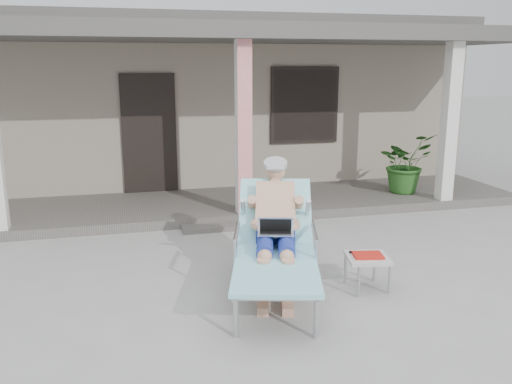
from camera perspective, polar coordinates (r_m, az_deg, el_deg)
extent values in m
plane|color=#9E9E99|center=(6.52, 3.03, -8.39)|extent=(60.00, 60.00, 0.00)
cube|color=gray|center=(12.44, -5.87, 9.10)|extent=(10.00, 5.00, 3.00)
cube|color=#474442|center=(12.43, -6.06, 16.70)|extent=(10.40, 5.40, 0.30)
cube|color=black|center=(9.83, -11.18, 6.03)|extent=(0.95, 0.06, 2.10)
cube|color=black|center=(10.35, 5.14, 9.09)|extent=(1.20, 0.06, 1.30)
cube|color=black|center=(10.35, 5.15, 9.09)|extent=(1.32, 0.05, 1.42)
cube|color=#605B56|center=(9.26, -2.46, -1.27)|extent=(10.00, 2.00, 0.15)
cube|color=red|center=(8.18, -1.33, 6.65)|extent=(0.22, 0.22, 2.61)
cube|color=silver|center=(9.59, 19.67, 6.87)|extent=(0.22, 0.22, 2.61)
cube|color=#474442|center=(8.97, -2.64, 16.34)|extent=(10.00, 2.30, 0.24)
cube|color=#605B56|center=(8.19, -0.80, -3.49)|extent=(2.00, 0.30, 0.07)
cylinder|color=#B7B7BC|center=(4.98, -2.13, -12.85)|extent=(0.05, 0.05, 0.42)
cylinder|color=#B7B7BC|center=(4.99, 6.38, -12.88)|extent=(0.05, 0.05, 0.42)
cylinder|color=#B7B7BC|center=(6.39, -1.25, -6.77)|extent=(0.05, 0.05, 0.42)
cylinder|color=#B7B7BC|center=(6.40, 5.26, -6.81)|extent=(0.05, 0.05, 0.42)
cube|color=#B7B7BC|center=(5.38, 2.09, -8.13)|extent=(1.07, 1.54, 0.03)
cube|color=#97D0EA|center=(5.37, 2.10, -7.85)|extent=(1.19, 1.61, 0.04)
cube|color=#B7B7BC|center=(6.26, 2.04, -2.42)|extent=(0.87, 0.83, 0.56)
cube|color=#97D0EA|center=(6.25, 2.04, -2.07)|extent=(1.00, 0.94, 0.64)
cylinder|color=#A3A2A5|center=(6.46, 2.06, 3.03)|extent=(0.35, 0.35, 0.15)
cube|color=silver|center=(5.78, 2.07, -4.26)|extent=(0.44, 0.36, 0.27)
cube|color=#B9B9B4|center=(6.04, 11.68, -6.82)|extent=(0.53, 0.53, 0.04)
cylinder|color=#B7B7BC|center=(5.89, 10.77, -9.28)|extent=(0.03, 0.03, 0.34)
cylinder|color=#B7B7BC|center=(6.04, 13.88, -8.85)|extent=(0.03, 0.03, 0.34)
cylinder|color=#B7B7BC|center=(6.19, 9.37, -8.08)|extent=(0.03, 0.03, 0.34)
cylinder|color=#B7B7BC|center=(6.33, 12.37, -7.71)|extent=(0.03, 0.03, 0.34)
cube|color=red|center=(6.03, 11.70, -6.54)|extent=(0.35, 0.29, 0.03)
cube|color=black|center=(6.13, 11.22, -6.23)|extent=(0.31, 0.08, 0.03)
imported|color=#26591E|center=(10.05, 15.42, 2.97)|extent=(1.15, 1.06, 1.06)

